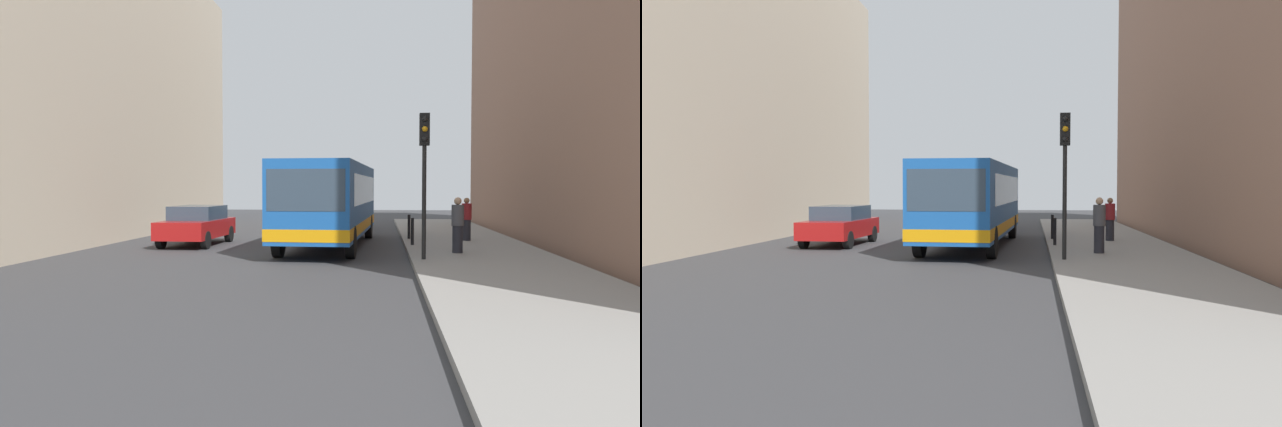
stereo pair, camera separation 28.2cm
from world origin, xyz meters
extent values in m
plane|color=#38383A|center=(0.00, 0.00, 0.00)|extent=(80.00, 80.00, 0.00)
cube|color=gray|center=(5.40, 0.00, 0.07)|extent=(4.40, 40.00, 0.15)
cube|color=#B2A38C|center=(-11.50, 4.00, 6.85)|extent=(7.00, 32.00, 13.71)
cube|color=#936B56|center=(11.50, 4.00, 7.54)|extent=(7.00, 32.00, 15.08)
cube|color=#19519E|center=(0.50, 2.52, 1.75)|extent=(3.05, 11.11, 2.50)
cube|color=orange|center=(0.50, 2.52, 0.80)|extent=(3.07, 11.13, 0.36)
cube|color=#2D3D4C|center=(0.23, -2.96, 2.10)|extent=(2.26, 0.17, 1.20)
cube|color=#2D3D4C|center=(0.52, 3.01, 2.10)|extent=(2.99, 9.51, 1.00)
cylinder|color=black|center=(1.43, -1.44, 0.50)|extent=(0.33, 1.01, 1.00)
cylinder|color=black|center=(-0.82, -1.32, 0.50)|extent=(0.33, 1.01, 1.00)
cylinder|color=black|center=(1.82, 6.35, 0.50)|extent=(0.33, 1.01, 1.00)
cylinder|color=black|center=(-0.44, 6.47, 0.50)|extent=(0.33, 1.01, 1.00)
cube|color=maroon|center=(-4.57, 2.53, 0.64)|extent=(1.95, 4.46, 0.64)
cube|color=#2D3D4C|center=(-4.56, 2.68, 1.22)|extent=(1.69, 2.52, 0.52)
cylinder|color=black|center=(-3.80, 1.00, 0.32)|extent=(0.24, 0.65, 0.64)
cylinder|color=black|center=(-5.44, 1.06, 0.32)|extent=(0.24, 0.65, 0.64)
cylinder|color=black|center=(-3.69, 4.00, 0.32)|extent=(0.24, 0.65, 0.64)
cylinder|color=black|center=(-5.33, 4.05, 0.32)|extent=(0.24, 0.65, 0.64)
cube|color=navy|center=(-0.06, 11.87, 0.64)|extent=(1.96, 4.46, 0.64)
cube|color=#2D3D4C|center=(-0.06, 12.02, 1.22)|extent=(1.69, 2.52, 0.52)
cylinder|color=black|center=(0.70, 10.34, 0.32)|extent=(0.24, 0.65, 0.64)
cylinder|color=black|center=(-0.94, 10.41, 0.32)|extent=(0.24, 0.65, 0.64)
cylinder|color=black|center=(0.81, 13.34, 0.32)|extent=(0.24, 0.65, 0.64)
cylinder|color=black|center=(-0.83, 13.40, 0.32)|extent=(0.24, 0.65, 0.64)
cylinder|color=black|center=(3.55, -2.69, 1.75)|extent=(0.12, 0.12, 3.20)
cube|color=black|center=(3.55, -2.69, 3.80)|extent=(0.28, 0.24, 0.90)
sphere|color=black|center=(3.55, -2.82, 4.08)|extent=(0.16, 0.16, 0.16)
sphere|color=orange|center=(3.55, -2.82, 3.80)|extent=(0.16, 0.16, 0.16)
sphere|color=black|center=(3.55, -2.82, 3.52)|extent=(0.16, 0.16, 0.16)
cylinder|color=black|center=(3.45, 1.74, 0.62)|extent=(0.11, 0.11, 0.95)
cylinder|color=black|center=(3.45, 4.41, 0.62)|extent=(0.11, 0.11, 0.95)
cylinder|color=#26262D|center=(4.71, -0.85, 0.57)|extent=(0.32, 0.32, 0.84)
cylinder|color=#4C4C51|center=(4.71, -0.85, 1.31)|extent=(0.38, 0.38, 0.65)
sphere|color=tan|center=(4.71, -0.85, 1.75)|extent=(0.23, 0.23, 0.23)
cylinder|color=#26262D|center=(5.60, 3.77, 0.55)|extent=(0.32, 0.32, 0.80)
cylinder|color=maroon|center=(5.60, 3.77, 1.26)|extent=(0.38, 0.38, 0.62)
sphere|color=#8C6647|center=(5.60, 3.77, 1.67)|extent=(0.22, 0.22, 0.22)
camera|label=1|loc=(2.34, -20.55, 2.18)|focal=35.30mm
camera|label=2|loc=(2.62, -20.52, 2.18)|focal=35.30mm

